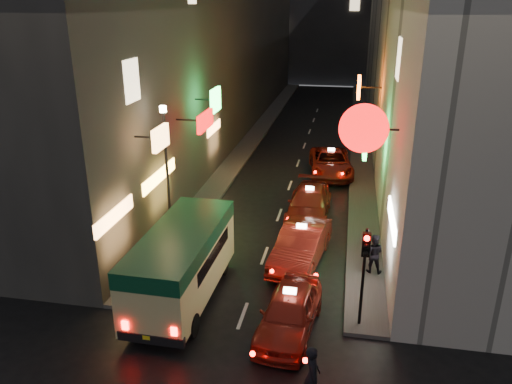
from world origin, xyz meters
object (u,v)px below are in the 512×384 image
Objects in this scene: minibus at (182,257)px; lamp_post at (167,168)px; traffic_light at (365,258)px; taxi_near at (289,309)px; pedestrian_crossing at (312,372)px.

lamp_post is (-1.85, 3.85, 1.98)m from minibus.
lamp_post is at bearing 151.09° from traffic_light.
pedestrian_crossing is (1.00, -3.01, 0.16)m from taxi_near.
pedestrian_crossing is at bearing -71.66° from taxi_near.
lamp_post is at bearing 115.64° from minibus.
traffic_light is 9.42m from lamp_post.
minibus is 6.46m from traffic_light.
minibus is at bearing 173.88° from traffic_light.
traffic_light is (1.31, 3.54, 1.68)m from pedestrian_crossing.
minibus is 4.32m from taxi_near.
taxi_near is at bearing 7.10° from pedestrian_crossing.
minibus is 3.19× the size of pedestrian_crossing.
traffic_light is at bearing -28.91° from lamp_post.
traffic_light is 0.56× the size of lamp_post.
minibus is at bearing 163.33° from taxi_near.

